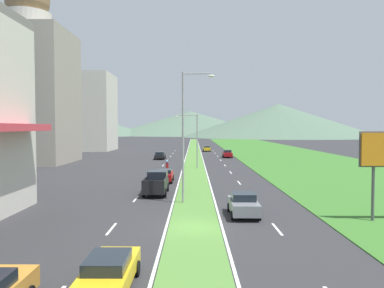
# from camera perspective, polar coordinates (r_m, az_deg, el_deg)

# --- Properties ---
(ground_plane) EXTENTS (600.00, 600.00, 0.00)m
(ground_plane) POSITION_cam_1_polar(r_m,az_deg,el_deg) (24.26, 0.32, -12.44)
(ground_plane) COLOR #2D2D30
(grass_median) EXTENTS (3.20, 240.00, 0.06)m
(grass_median) POSITION_cam_1_polar(r_m,az_deg,el_deg) (83.67, 0.30, -1.78)
(grass_median) COLOR #518438
(grass_median) RESTS_ON ground_plane
(grass_verge_right) EXTENTS (24.00, 240.00, 0.06)m
(grass_verge_right) POSITION_cam_1_polar(r_m,az_deg,el_deg) (86.17, 14.14, -1.73)
(grass_verge_right) COLOR #387028
(grass_verge_right) RESTS_ON ground_plane
(lane_dash_left_2) EXTENTS (0.16, 2.80, 0.01)m
(lane_dash_left_2) POSITION_cam_1_polar(r_m,az_deg,el_deg) (24.52, -11.97, -12.32)
(lane_dash_left_2) COLOR silver
(lane_dash_left_2) RESTS_ON ground_plane
(lane_dash_left_3) EXTENTS (0.16, 2.80, 0.01)m
(lane_dash_left_3) POSITION_cam_1_polar(r_m,az_deg,el_deg) (33.98, -8.40, -8.13)
(lane_dash_left_3) COLOR silver
(lane_dash_left_3) RESTS_ON ground_plane
(lane_dash_left_4) EXTENTS (0.16, 2.80, 0.01)m
(lane_dash_left_4) POSITION_cam_1_polar(r_m,az_deg,el_deg) (43.63, -6.44, -5.76)
(lane_dash_left_4) COLOR silver
(lane_dash_left_4) RESTS_ON ground_plane
(lane_dash_left_5) EXTENTS (0.16, 2.80, 0.01)m
(lane_dash_left_5) POSITION_cam_1_polar(r_m,az_deg,el_deg) (53.35, -5.20, -4.25)
(lane_dash_left_5) COLOR silver
(lane_dash_left_5) RESTS_ON ground_plane
(lane_dash_left_6) EXTENTS (0.16, 2.80, 0.01)m
(lane_dash_left_6) POSITION_cam_1_polar(r_m,az_deg,el_deg) (63.11, -4.34, -3.20)
(lane_dash_left_6) COLOR silver
(lane_dash_left_6) RESTS_ON ground_plane
(lane_dash_left_7) EXTENTS (0.16, 2.80, 0.01)m
(lane_dash_left_7) POSITION_cam_1_polar(r_m,az_deg,el_deg) (72.90, -3.71, -2.44)
(lane_dash_left_7) COLOR silver
(lane_dash_left_7) RESTS_ON ground_plane
(lane_dash_left_8) EXTENTS (0.16, 2.80, 0.01)m
(lane_dash_left_8) POSITION_cam_1_polar(r_m,az_deg,el_deg) (82.70, -3.24, -1.85)
(lane_dash_left_8) COLOR silver
(lane_dash_left_8) RESTS_ON ground_plane
(lane_dash_left_9) EXTENTS (0.16, 2.80, 0.01)m
(lane_dash_left_9) POSITION_cam_1_polar(r_m,az_deg,el_deg) (92.52, -2.86, -1.39)
(lane_dash_left_9) COLOR silver
(lane_dash_left_9) RESTS_ON ground_plane
(lane_dash_left_10) EXTENTS (0.16, 2.80, 0.01)m
(lane_dash_left_10) POSITION_cam_1_polar(r_m,az_deg,el_deg) (102.35, -2.56, -1.02)
(lane_dash_left_10) COLOR silver
(lane_dash_left_10) RESTS_ON ground_plane
(lane_dash_right_2) EXTENTS (0.16, 2.80, 0.01)m
(lane_dash_right_2) POSITION_cam_1_polar(r_m,az_deg,el_deg) (24.52, 12.62, -12.32)
(lane_dash_right_2) COLOR silver
(lane_dash_right_2) RESTS_ON ground_plane
(lane_dash_right_3) EXTENTS (0.16, 2.80, 0.01)m
(lane_dash_right_3) POSITION_cam_1_polar(r_m,az_deg,el_deg) (33.99, 9.03, -8.13)
(lane_dash_right_3) COLOR silver
(lane_dash_right_3) RESTS_ON ground_plane
(lane_dash_right_4) EXTENTS (0.16, 2.80, 0.01)m
(lane_dash_right_4) POSITION_cam_1_polar(r_m,az_deg,el_deg) (43.63, 7.06, -5.76)
(lane_dash_right_4) COLOR silver
(lane_dash_right_4) RESTS_ON ground_plane
(lane_dash_right_5) EXTENTS (0.16, 2.80, 0.01)m
(lane_dash_right_5) POSITION_cam_1_polar(r_m,az_deg,el_deg) (53.35, 5.81, -4.25)
(lane_dash_right_5) COLOR silver
(lane_dash_right_5) RESTS_ON ground_plane
(lane_dash_right_6) EXTENTS (0.16, 2.80, 0.01)m
(lane_dash_right_6) POSITION_cam_1_polar(r_m,az_deg,el_deg) (63.11, 4.95, -3.21)
(lane_dash_right_6) COLOR silver
(lane_dash_right_6) RESTS_ON ground_plane
(lane_dash_right_7) EXTENTS (0.16, 2.80, 0.01)m
(lane_dash_right_7) POSITION_cam_1_polar(r_m,az_deg,el_deg) (72.90, 4.32, -2.44)
(lane_dash_right_7) COLOR silver
(lane_dash_right_7) RESTS_ON ground_plane
(lane_dash_right_8) EXTENTS (0.16, 2.80, 0.01)m
(lane_dash_right_8) POSITION_cam_1_polar(r_m,az_deg,el_deg) (82.71, 3.84, -1.86)
(lane_dash_right_8) COLOR silver
(lane_dash_right_8) RESTS_ON ground_plane
(lane_dash_right_9) EXTENTS (0.16, 2.80, 0.01)m
(lane_dash_right_9) POSITION_cam_1_polar(r_m,az_deg,el_deg) (92.52, 3.46, -1.40)
(lane_dash_right_9) COLOR silver
(lane_dash_right_9) RESTS_ON ground_plane
(lane_dash_right_10) EXTENTS (0.16, 2.80, 0.01)m
(lane_dash_right_10) POSITION_cam_1_polar(r_m,az_deg,el_deg) (102.35, 3.15, -1.02)
(lane_dash_right_10) COLOR silver
(lane_dash_right_10) RESTS_ON ground_plane
(edge_line_median_left) EXTENTS (0.16, 240.00, 0.01)m
(edge_line_median_left) POSITION_cam_1_polar(r_m,az_deg,el_deg) (83.69, -0.90, -1.80)
(edge_line_median_left) COLOR silver
(edge_line_median_left) RESTS_ON ground_plane
(edge_line_median_right) EXTENTS (0.16, 240.00, 0.01)m
(edge_line_median_right) POSITION_cam_1_polar(r_m,az_deg,el_deg) (83.69, 1.50, -1.80)
(edge_line_median_right) COLOR silver
(edge_line_median_right) RESTS_ON ground_plane
(domed_building) EXTENTS (14.25, 14.25, 32.27)m
(domed_building) POSITION_cam_1_polar(r_m,az_deg,el_deg) (73.58, -23.20, 7.89)
(domed_building) COLOR #9E9384
(domed_building) RESTS_ON ground_plane
(midrise_colored) EXTENTS (14.38, 14.38, 20.80)m
(midrise_colored) POSITION_cam_1_polar(r_m,az_deg,el_deg) (108.55, -15.52, 4.58)
(midrise_colored) COLOR beige
(midrise_colored) RESTS_ON ground_plane
(hill_far_left) EXTENTS (136.04, 136.04, 20.19)m
(hill_far_left) POSITION_cam_1_polar(r_m,az_deg,el_deg) (321.94, -18.14, 3.04)
(hill_far_left) COLOR #516B56
(hill_far_left) RESTS_ON ground_plane
(hill_far_center) EXTENTS (137.70, 137.70, 20.24)m
(hill_far_center) POSITION_cam_1_polar(r_m,az_deg,el_deg) (323.32, -0.27, 3.16)
(hill_far_center) COLOR #516B56
(hill_far_center) RESTS_ON ground_plane
(hill_far_right) EXTENTS (129.81, 129.81, 22.08)m
(hill_far_right) POSITION_cam_1_polar(r_m,az_deg,el_deg) (263.31, 12.79, 3.46)
(hill_far_right) COLOR #516B56
(hill_far_right) RESTS_ON ground_plane
(street_lamp_near) EXTENTS (2.67, 0.38, 10.77)m
(street_lamp_near) POSITION_cam_1_polar(r_m,az_deg,el_deg) (31.18, -0.90, 2.17)
(street_lamp_near) COLOR #99999E
(street_lamp_near) RESTS_ON ground_plane
(street_lamp_mid) EXTENTS (3.52, 0.28, 8.26)m
(street_lamp_mid) POSITION_cam_1_polar(r_m,az_deg,el_deg) (57.76, 0.34, 1.11)
(street_lamp_mid) COLOR #99999E
(street_lamp_mid) RESTS_ON ground_plane
(car_1) EXTENTS (2.01, 4.64, 1.46)m
(car_1) POSITION_cam_1_polar(r_m,az_deg,el_deg) (75.48, -4.81, -1.71)
(car_1) COLOR black
(car_1) RESTS_ON ground_plane
(car_2) EXTENTS (1.90, 4.36, 1.57)m
(car_2) POSITION_cam_1_polar(r_m,az_deg,el_deg) (79.81, 5.33, -1.45)
(car_2) COLOR maroon
(car_2) RESTS_ON ground_plane
(car_3) EXTENTS (1.94, 4.25, 1.47)m
(car_3) POSITION_cam_1_polar(r_m,az_deg,el_deg) (43.92, -4.10, -4.70)
(car_3) COLOR maroon
(car_3) RESTS_ON ground_plane
(car_4) EXTENTS (2.02, 4.14, 1.61)m
(car_4) POSITION_cam_1_polar(r_m,az_deg,el_deg) (27.50, 7.70, -8.94)
(car_4) COLOR slate
(car_4) RESTS_ON ground_plane
(car_5) EXTENTS (1.91, 4.56, 1.41)m
(car_5) POSITION_cam_1_polar(r_m,az_deg,el_deg) (100.47, 2.24, -0.67)
(car_5) COLOR yellow
(car_5) RESTS_ON ground_plane
(car_6) EXTENTS (1.90, 4.75, 1.42)m
(car_6) POSITION_cam_1_polar(r_m,az_deg,el_deg) (15.62, -12.35, -18.22)
(car_6) COLOR yellow
(car_6) RESTS_ON ground_plane
(pickup_truck_0) EXTENTS (2.18, 5.40, 2.00)m
(pickup_truck_0) POSITION_cam_1_polar(r_m,az_deg,el_deg) (36.35, -5.35, -5.85)
(pickup_truck_0) COLOR black
(pickup_truck_0) RESTS_ON ground_plane
(motorcycle_rider) EXTENTS (0.36, 2.00, 1.80)m
(motorcycle_rider) POSITION_cam_1_polar(r_m,az_deg,el_deg) (51.12, -3.73, -3.70)
(motorcycle_rider) COLOR black
(motorcycle_rider) RESTS_ON ground_plane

